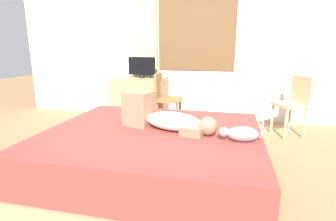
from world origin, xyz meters
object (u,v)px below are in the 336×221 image
object	(u,v)px
bed	(153,155)
chair_by_desk	(164,96)
cat	(240,134)
tv_monitor	(142,67)
cup	(151,75)
person_lying	(164,117)
desk	(140,99)
chair_spare	(294,101)

from	to	relation	value
bed	chair_by_desk	bearing A→B (deg)	100.15
cat	tv_monitor	xyz separation A→B (m)	(-1.56, 2.10, 0.36)
tv_monitor	cup	distance (m)	0.22
person_lying	cup	distance (m)	2.14
cat	tv_monitor	distance (m)	2.65
bed	cup	world-z (taller)	cup
tv_monitor	chair_by_desk	bearing A→B (deg)	-35.98
bed	cat	distance (m)	0.86
tv_monitor	bed	bearing A→B (deg)	-68.77
cat	desk	size ratio (longest dim) A/B	0.40
cat	chair_by_desk	world-z (taller)	chair_by_desk
bed	cat	bearing A→B (deg)	-8.49
bed	desk	xyz separation A→B (m)	(-0.82, 1.99, 0.13)
cup	chair_spare	distance (m)	2.28
cup	chair_by_desk	distance (m)	0.63
bed	cat	xyz separation A→B (m)	(0.79, -0.12, 0.32)
desk	cup	bearing A→B (deg)	29.25
bed	cup	bearing A→B (deg)	107.07
tv_monitor	chair_spare	size ratio (longest dim) A/B	0.56
bed	tv_monitor	size ratio (longest dim) A/B	4.24
person_lying	chair_by_desk	size ratio (longest dim) A/B	1.09
tv_monitor	chair_by_desk	size ratio (longest dim) A/B	0.56
person_lying	cup	world-z (taller)	person_lying
cat	chair_by_desk	xyz separation A→B (m)	(-1.09, 1.76, -0.05)
chair_spare	bed	bearing A→B (deg)	-133.12
cat	bed	bearing A→B (deg)	171.51
person_lying	tv_monitor	distance (m)	2.12
bed	cat	size ratio (longest dim) A/B	5.70
chair_by_desk	cat	bearing A→B (deg)	-58.29
cup	chair_spare	xyz separation A→B (m)	(2.23, -0.39, -0.28)
desk	cat	bearing A→B (deg)	-52.48
person_lying	chair_spare	bearing A→B (deg)	47.18
desk	tv_monitor	distance (m)	0.55
bed	tv_monitor	world-z (taller)	tv_monitor
chair_by_desk	tv_monitor	bearing A→B (deg)	144.02
cat	desk	world-z (taller)	desk
chair_by_desk	bed	bearing A→B (deg)	-79.85
chair_by_desk	cup	bearing A→B (deg)	127.73
chair_by_desk	chair_spare	distance (m)	1.89
tv_monitor	cup	xyz separation A→B (m)	(0.13, 0.10, -0.14)
chair_spare	person_lying	bearing A→B (deg)	-132.82
bed	person_lying	xyz separation A→B (m)	(0.09, 0.08, 0.36)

